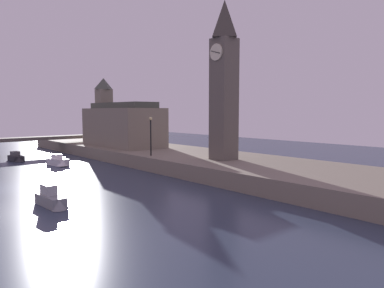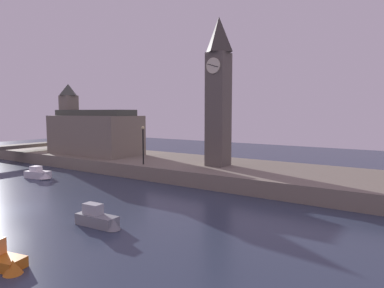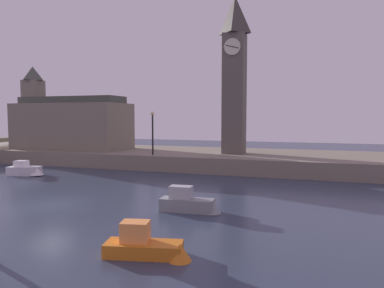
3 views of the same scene
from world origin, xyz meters
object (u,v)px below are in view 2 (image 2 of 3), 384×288
clock_tower (218,90)px  boat_cruiser_grey (99,219)px  boat_ferry_white (39,174)px  streetlamp (143,141)px  parliament_hall (93,132)px

clock_tower → boat_cruiser_grey: (1.43, -17.84, -9.21)m
boat_ferry_white → streetlamp: bearing=36.0°
clock_tower → parliament_hall: bearing=-178.6°
streetlamp → boat_cruiser_grey: (8.78, -13.94, -3.65)m
streetlamp → boat_cruiser_grey: streetlamp is taller
clock_tower → boat_cruiser_grey: 20.13m
parliament_hall → boat_ferry_white: 11.43m
boat_cruiser_grey → parliament_hall: bearing=140.8°
boat_ferry_white → clock_tower: bearing=32.7°
boat_ferry_white → parliament_hall: bearing=107.1°
clock_tower → boat_cruiser_grey: bearing=-85.4°
streetlamp → clock_tower: bearing=28.0°
streetlamp → boat_ferry_white: bearing=-144.0°
parliament_hall → boat_ferry_white: (3.14, -10.20, -4.10)m
parliament_hall → boat_cruiser_grey: (21.24, -17.35, -4.08)m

